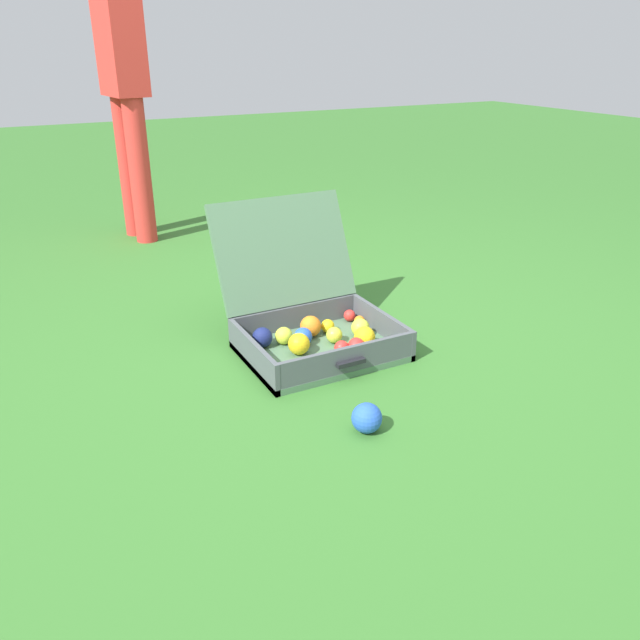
{
  "coord_description": "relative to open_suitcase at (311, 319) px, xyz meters",
  "views": [
    {
      "loc": [
        -1.0,
        -1.92,
        1.1
      ],
      "look_at": [
        0.01,
        0.0,
        0.14
      ],
      "focal_mm": 35.94,
      "sensor_mm": 36.0,
      "label": 1
    }
  ],
  "objects": [
    {
      "name": "ground_plane",
      "position": [
        -0.01,
        -0.08,
        -0.11
      ],
      "size": [
        16.0,
        16.0,
        0.0
      ],
      "primitive_type": "plane",
      "color": "#336B28"
    },
    {
      "name": "open_suitcase",
      "position": [
        0.0,
        0.0,
        0.0
      ],
      "size": [
        0.57,
        0.66,
        0.52
      ],
      "color": "#4C7051",
      "rests_on": "ground"
    },
    {
      "name": "stray_ball_on_grass",
      "position": [
        -0.12,
        -0.61,
        -0.06
      ],
      "size": [
        0.09,
        0.09,
        0.09
      ],
      "primitive_type": "sphere",
      "color": "blue",
      "rests_on": "ground"
    },
    {
      "name": "bystander_person",
      "position": [
        -0.23,
        1.8,
        0.79
      ],
      "size": [
        0.22,
        0.34,
        1.57
      ],
      "color": "red",
      "rests_on": "ground"
    }
  ]
}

